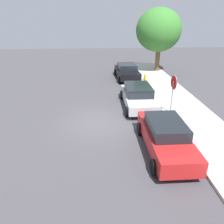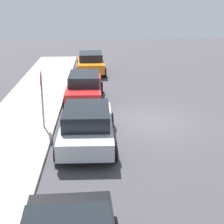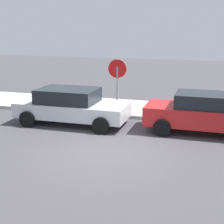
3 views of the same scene
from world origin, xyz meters
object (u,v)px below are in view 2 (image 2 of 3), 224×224
(parked_car_silver, at_px, (87,125))
(parked_car_red, at_px, (84,87))
(parked_car_orange, at_px, (91,62))
(stop_sign, at_px, (42,89))

(parked_car_silver, distance_m, parked_car_red, 5.33)
(parked_car_silver, bearing_deg, parked_car_red, 2.81)
(parked_car_red, bearing_deg, parked_car_silver, -177.19)
(parked_car_red, xyz_separation_m, parked_car_orange, (7.02, -0.22, -0.03))
(parked_car_orange, bearing_deg, parked_car_silver, -179.82)
(stop_sign, relative_size, parked_car_silver, 0.55)
(stop_sign, relative_size, parked_car_red, 0.54)
(parked_car_red, bearing_deg, parked_car_orange, -1.82)
(stop_sign, height_order, parked_car_silver, stop_sign)
(parked_car_silver, relative_size, parked_car_orange, 1.02)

